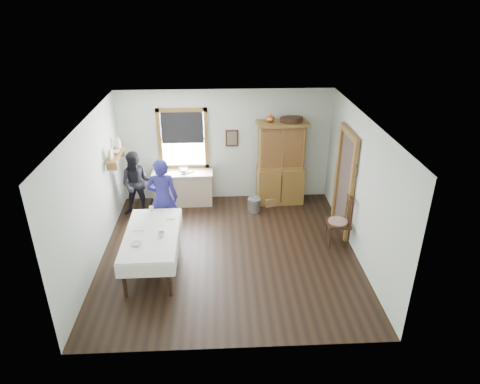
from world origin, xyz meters
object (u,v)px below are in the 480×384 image
(pail, at_px, (254,205))
(figure_dark, at_px, (137,186))
(spindle_chair, at_px, (339,221))
(work_counter, at_px, (183,188))
(china_hutch, at_px, (281,163))
(dining_table, at_px, (153,250))
(wicker_basket, at_px, (271,201))
(woman_blue, at_px, (163,201))

(pail, height_order, figure_dark, figure_dark)
(spindle_chair, distance_m, pail, 2.20)
(work_counter, bearing_deg, spindle_chair, -31.69)
(china_hutch, height_order, pail, china_hutch)
(china_hutch, height_order, dining_table, china_hutch)
(spindle_chair, xyz_separation_m, figure_dark, (-4.24, 1.49, 0.17))
(spindle_chair, height_order, wicker_basket, spindle_chair)
(dining_table, bearing_deg, spindle_chair, 10.16)
(dining_table, distance_m, spindle_chair, 3.69)
(spindle_chair, xyz_separation_m, wicker_basket, (-1.16, 1.78, -0.44))
(china_hutch, xyz_separation_m, spindle_chair, (0.92, -1.95, -0.47))
(figure_dark, bearing_deg, spindle_chair, -20.83)
(china_hutch, xyz_separation_m, figure_dark, (-3.32, -0.46, -0.30))
(dining_table, relative_size, spindle_chair, 1.77)
(spindle_chair, bearing_deg, china_hutch, 117.71)
(dining_table, bearing_deg, figure_dark, 105.86)
(china_hutch, relative_size, pail, 6.25)
(woman_blue, bearing_deg, dining_table, 83.56)
(work_counter, xyz_separation_m, spindle_chair, (3.26, -1.97, 0.13))
(pail, bearing_deg, woman_blue, -153.66)
(dining_table, height_order, woman_blue, woman_blue)
(spindle_chair, xyz_separation_m, pail, (-1.58, 1.48, -0.37))
(wicker_basket, height_order, woman_blue, woman_blue)
(work_counter, distance_m, china_hutch, 2.41)
(woman_blue, bearing_deg, spindle_chair, 169.54)
(work_counter, bearing_deg, dining_table, -98.59)
(china_hutch, distance_m, figure_dark, 3.37)
(work_counter, distance_m, wicker_basket, 2.13)
(dining_table, bearing_deg, wicker_basket, 44.46)
(work_counter, bearing_deg, china_hutch, -1.07)
(work_counter, distance_m, figure_dark, 1.13)
(pail, height_order, wicker_basket, pail)
(spindle_chair, relative_size, woman_blue, 0.66)
(woman_blue, bearing_deg, work_counter, -103.44)
(pail, distance_m, wicker_basket, 0.52)
(china_hutch, height_order, wicker_basket, china_hutch)
(work_counter, height_order, woman_blue, woman_blue)
(wicker_basket, relative_size, figure_dark, 0.24)
(china_hutch, xyz_separation_m, dining_table, (-2.71, -2.60, -0.63))
(china_hutch, relative_size, figure_dark, 1.43)
(work_counter, bearing_deg, figure_dark, -154.43)
(spindle_chair, height_order, pail, spindle_chair)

